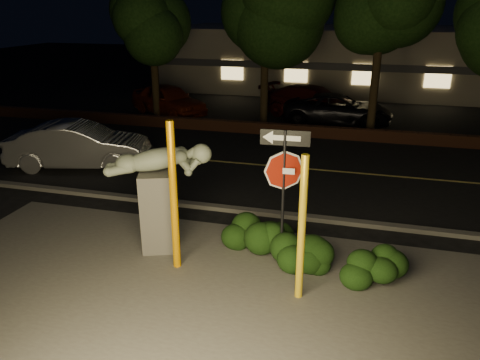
% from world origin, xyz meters
% --- Properties ---
extents(ground, '(90.00, 90.00, 0.00)m').
position_xyz_m(ground, '(0.00, 10.00, 0.00)').
color(ground, black).
rests_on(ground, ground).
extents(patio, '(14.00, 6.00, 0.02)m').
position_xyz_m(patio, '(0.00, -1.00, 0.01)').
color(patio, '#4C4944').
rests_on(patio, ground).
extents(road, '(80.00, 8.00, 0.01)m').
position_xyz_m(road, '(0.00, 7.00, 0.01)').
color(road, black).
rests_on(road, ground).
extents(lane_marking, '(80.00, 0.12, 0.00)m').
position_xyz_m(lane_marking, '(0.00, 7.00, 0.02)').
color(lane_marking, tan).
rests_on(lane_marking, road).
extents(curb, '(80.00, 0.25, 0.12)m').
position_xyz_m(curb, '(0.00, 2.90, 0.06)').
color(curb, '#4C4944').
rests_on(curb, ground).
extents(brick_wall, '(40.00, 0.35, 0.50)m').
position_xyz_m(brick_wall, '(0.00, 11.30, 0.25)').
color(brick_wall, '#4C2718').
rests_on(brick_wall, ground).
extents(parking_lot, '(40.00, 12.00, 0.01)m').
position_xyz_m(parking_lot, '(0.00, 17.00, 0.01)').
color(parking_lot, black).
rests_on(parking_lot, ground).
extents(building, '(22.00, 10.20, 4.00)m').
position_xyz_m(building, '(0.00, 24.99, 2.00)').
color(building, gray).
rests_on(building, ground).
extents(tree_far_a, '(4.60, 4.60, 7.43)m').
position_xyz_m(tree_far_a, '(-8.00, 13.00, 5.34)').
color(tree_far_a, black).
rests_on(tree_far_a, ground).
extents(yellow_pole_left, '(0.16, 0.16, 3.29)m').
position_xyz_m(yellow_pole_left, '(-1.52, -0.24, 1.64)').
color(yellow_pole_left, '#F79E01').
rests_on(yellow_pole_left, ground).
extents(yellow_pole_right, '(0.15, 0.15, 2.95)m').
position_xyz_m(yellow_pole_right, '(1.22, -0.69, 1.47)').
color(yellow_pole_right, yellow).
rests_on(yellow_pole_right, ground).
extents(signpost, '(1.03, 0.12, 3.03)m').
position_xyz_m(signpost, '(0.64, 0.57, 2.15)').
color(signpost, black).
rests_on(signpost, ground).
extents(sculpture, '(2.35, 1.33, 2.55)m').
position_xyz_m(sculpture, '(-2.18, 0.43, 1.57)').
color(sculpture, '#4C4944').
rests_on(sculpture, ground).
extents(hedge_center, '(1.80, 0.96, 0.90)m').
position_xyz_m(hedge_center, '(0.02, 1.02, 0.45)').
color(hedge_center, black).
rests_on(hedge_center, ground).
extents(hedge_right, '(1.60, 1.07, 0.96)m').
position_xyz_m(hedge_right, '(1.22, 0.35, 0.48)').
color(hedge_right, black).
rests_on(hedge_right, ground).
extents(hedge_far_right, '(1.50, 1.26, 0.89)m').
position_xyz_m(hedge_far_right, '(2.59, 0.21, 0.45)').
color(hedge_far_right, black).
rests_on(hedge_far_right, ground).
extents(silver_sedan, '(5.10, 2.86, 1.59)m').
position_xyz_m(silver_sedan, '(-7.36, 5.18, 0.80)').
color(silver_sedan, '#B3B3B8').
rests_on(silver_sedan, ground).
extents(parked_car_red, '(4.94, 3.90, 1.58)m').
position_xyz_m(parked_car_red, '(-7.70, 13.82, 0.79)').
color(parked_car_red, maroon).
rests_on(parked_car_red, ground).
extents(parked_car_darkred, '(5.80, 3.58, 1.57)m').
position_xyz_m(parked_car_darkred, '(-0.38, 15.23, 0.78)').
color(parked_car_darkred, '#410F0E').
rests_on(parked_car_darkred, ground).
extents(parked_car_dark, '(5.19, 2.49, 1.43)m').
position_xyz_m(parked_car_dark, '(0.95, 14.02, 0.71)').
color(parked_car_dark, black).
rests_on(parked_car_dark, ground).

